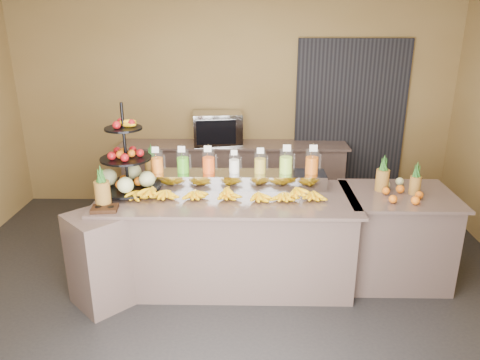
{
  "coord_description": "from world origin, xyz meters",
  "views": [
    {
      "loc": [
        0.2,
        -3.91,
        2.6
      ],
      "look_at": [
        0.13,
        0.3,
        1.1
      ],
      "focal_mm": 35.0,
      "sensor_mm": 36.0,
      "label": 1
    }
  ],
  "objects_px": {
    "pitcher_tray": "(234,180)",
    "oven_warmer": "(217,128)",
    "condiment_caddy": "(105,209)",
    "fruit_stand": "(131,170)",
    "right_fruit_pile": "(399,189)",
    "banana_heap": "(225,192)"
  },
  "relations": [
    {
      "from": "fruit_stand",
      "to": "oven_warmer",
      "type": "xyz_separation_m",
      "value": [
        0.73,
        1.84,
        -0.01
      ]
    },
    {
      "from": "pitcher_tray",
      "to": "fruit_stand",
      "type": "distance_m",
      "value": 1.03
    },
    {
      "from": "banana_heap",
      "to": "condiment_caddy",
      "type": "distance_m",
      "value": 1.11
    },
    {
      "from": "right_fruit_pile",
      "to": "oven_warmer",
      "type": "bearing_deg",
      "value": 134.95
    },
    {
      "from": "pitcher_tray",
      "to": "oven_warmer",
      "type": "height_order",
      "value": "oven_warmer"
    },
    {
      "from": "pitcher_tray",
      "to": "fruit_stand",
      "type": "xyz_separation_m",
      "value": [
        -1.01,
        -0.17,
        0.15
      ]
    },
    {
      "from": "pitcher_tray",
      "to": "oven_warmer",
      "type": "distance_m",
      "value": 1.7
    },
    {
      "from": "condiment_caddy",
      "to": "oven_warmer",
      "type": "bearing_deg",
      "value": 69.38
    },
    {
      "from": "pitcher_tray",
      "to": "oven_warmer",
      "type": "relative_size",
      "value": 2.87
    },
    {
      "from": "fruit_stand",
      "to": "right_fruit_pile",
      "type": "relative_size",
      "value": 2.18
    },
    {
      "from": "banana_heap",
      "to": "condiment_caddy",
      "type": "bearing_deg",
      "value": -164.18
    },
    {
      "from": "banana_heap",
      "to": "right_fruit_pile",
      "type": "xyz_separation_m",
      "value": [
        1.69,
        0.12,
        0.0
      ]
    },
    {
      "from": "right_fruit_pile",
      "to": "oven_warmer",
      "type": "distance_m",
      "value": 2.68
    },
    {
      "from": "banana_heap",
      "to": "condiment_caddy",
      "type": "xyz_separation_m",
      "value": [
        -1.07,
        -0.3,
        -0.05
      ]
    },
    {
      "from": "pitcher_tray",
      "to": "banana_heap",
      "type": "height_order",
      "value": "banana_heap"
    },
    {
      "from": "condiment_caddy",
      "to": "right_fruit_pile",
      "type": "xyz_separation_m",
      "value": [
        2.76,
        0.42,
        0.05
      ]
    },
    {
      "from": "pitcher_tray",
      "to": "condiment_caddy",
      "type": "distance_m",
      "value": 1.32
    },
    {
      "from": "fruit_stand",
      "to": "oven_warmer",
      "type": "relative_size",
      "value": 1.38
    },
    {
      "from": "banana_heap",
      "to": "oven_warmer",
      "type": "xyz_separation_m",
      "value": [
        -0.2,
        2.01,
        0.15
      ]
    },
    {
      "from": "pitcher_tray",
      "to": "banana_heap",
      "type": "distance_m",
      "value": 0.35
    },
    {
      "from": "pitcher_tray",
      "to": "oven_warmer",
      "type": "xyz_separation_m",
      "value": [
        -0.28,
        1.67,
        0.14
      ]
    },
    {
      "from": "fruit_stand",
      "to": "condiment_caddy",
      "type": "height_order",
      "value": "fruit_stand"
    }
  ]
}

